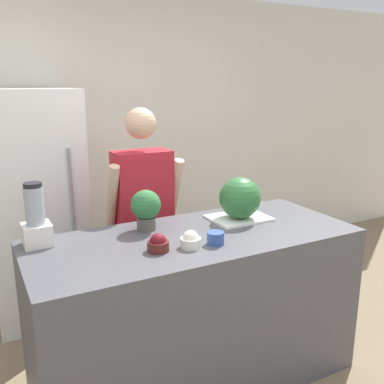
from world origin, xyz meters
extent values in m
cube|color=silver|center=(0.00, 2.13, 1.30)|extent=(8.00, 0.06, 2.60)
cube|color=#4C4C51|center=(0.00, 0.40, 0.48)|extent=(1.92, 0.80, 0.95)
cube|color=white|center=(-0.71, 1.71, 0.89)|extent=(0.70, 0.73, 1.77)
cylinder|color=gray|center=(-0.50, 1.33, 1.06)|extent=(0.02, 0.02, 0.62)
cube|color=gray|center=(-0.05, 1.09, 0.40)|extent=(0.30, 0.18, 0.79)
cube|color=#B21E28|center=(-0.05, 1.09, 1.07)|extent=(0.40, 0.22, 0.56)
sphere|color=#DBAD89|center=(-0.05, 1.09, 1.54)|extent=(0.21, 0.21, 0.21)
cylinder|color=#DBAD89|center=(-0.29, 1.05, 1.06)|extent=(0.07, 0.23, 0.47)
cylinder|color=#DBAD89|center=(0.18, 1.05, 1.06)|extent=(0.07, 0.23, 0.47)
cube|color=white|center=(0.39, 0.54, 0.96)|extent=(0.38, 0.29, 0.01)
sphere|color=#2D6B33|center=(0.39, 0.52, 1.10)|extent=(0.27, 0.27, 0.27)
cylinder|color=#511E19|center=(-0.29, 0.28, 0.98)|extent=(0.12, 0.12, 0.05)
sphere|color=maroon|center=(-0.29, 0.28, 1.01)|extent=(0.09, 0.09, 0.09)
cylinder|color=white|center=(-0.11, 0.24, 0.98)|extent=(0.11, 0.11, 0.05)
sphere|color=white|center=(-0.11, 0.24, 1.00)|extent=(0.09, 0.09, 0.09)
cylinder|color=#334C9E|center=(0.03, 0.22, 0.99)|extent=(0.10, 0.10, 0.07)
cube|color=silver|center=(-0.83, 0.66, 1.01)|extent=(0.15, 0.15, 0.12)
cylinder|color=#99A3AD|center=(-0.83, 0.66, 1.17)|extent=(0.10, 0.10, 0.21)
cylinder|color=black|center=(-0.83, 0.66, 1.29)|extent=(0.10, 0.10, 0.02)
cylinder|color=#514C47|center=(-0.22, 0.62, 0.99)|extent=(0.11, 0.11, 0.08)
sphere|color=#2D6B38|center=(-0.22, 0.62, 1.11)|extent=(0.18, 0.18, 0.18)
camera|label=1|loc=(-1.11, -1.66, 1.81)|focal=40.00mm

